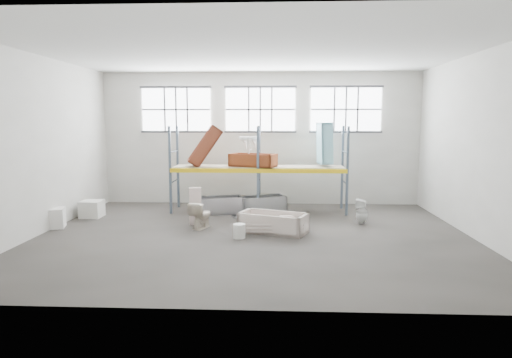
# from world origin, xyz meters

# --- Properties ---
(floor) EXTENTS (12.00, 10.00, 0.10)m
(floor) POSITION_xyz_m (0.00, 0.00, -0.05)
(floor) COLOR #4B4540
(floor) RESTS_ON ground
(ceiling) EXTENTS (12.00, 10.00, 0.10)m
(ceiling) POSITION_xyz_m (0.00, 0.00, 5.05)
(ceiling) COLOR silver
(ceiling) RESTS_ON ground
(wall_back) EXTENTS (12.00, 0.10, 5.00)m
(wall_back) POSITION_xyz_m (0.00, 5.05, 2.50)
(wall_back) COLOR #B3B0A6
(wall_back) RESTS_ON ground
(wall_front) EXTENTS (12.00, 0.10, 5.00)m
(wall_front) POSITION_xyz_m (0.00, -5.05, 2.50)
(wall_front) COLOR #A7A59B
(wall_front) RESTS_ON ground
(wall_left) EXTENTS (0.10, 10.00, 5.00)m
(wall_left) POSITION_xyz_m (-6.05, 0.00, 2.50)
(wall_left) COLOR #B3B0A6
(wall_left) RESTS_ON ground
(wall_right) EXTENTS (0.10, 10.00, 5.00)m
(wall_right) POSITION_xyz_m (6.05, 0.00, 2.50)
(wall_right) COLOR #9C9991
(wall_right) RESTS_ON ground
(window_left) EXTENTS (2.60, 0.04, 1.60)m
(window_left) POSITION_xyz_m (-3.20, 4.94, 3.60)
(window_left) COLOR white
(window_left) RESTS_ON wall_back
(window_mid) EXTENTS (2.60, 0.04, 1.60)m
(window_mid) POSITION_xyz_m (0.00, 4.94, 3.60)
(window_mid) COLOR white
(window_mid) RESTS_ON wall_back
(window_right) EXTENTS (2.60, 0.04, 1.60)m
(window_right) POSITION_xyz_m (3.20, 4.94, 3.60)
(window_right) COLOR white
(window_right) RESTS_ON wall_back
(rack_upright_la) EXTENTS (0.08, 0.08, 3.00)m
(rack_upright_la) POSITION_xyz_m (-3.00, 2.90, 1.50)
(rack_upright_la) COLOR slate
(rack_upright_la) RESTS_ON floor
(rack_upright_lb) EXTENTS (0.08, 0.08, 3.00)m
(rack_upright_lb) POSITION_xyz_m (-3.00, 4.10, 1.50)
(rack_upright_lb) COLOR slate
(rack_upright_lb) RESTS_ON floor
(rack_upright_ma) EXTENTS (0.08, 0.08, 3.00)m
(rack_upright_ma) POSITION_xyz_m (0.00, 2.90, 1.50)
(rack_upright_ma) COLOR slate
(rack_upright_ma) RESTS_ON floor
(rack_upright_mb) EXTENTS (0.08, 0.08, 3.00)m
(rack_upright_mb) POSITION_xyz_m (0.00, 4.10, 1.50)
(rack_upright_mb) COLOR slate
(rack_upright_mb) RESTS_ON floor
(rack_upright_ra) EXTENTS (0.08, 0.08, 3.00)m
(rack_upright_ra) POSITION_xyz_m (3.00, 2.90, 1.50)
(rack_upright_ra) COLOR slate
(rack_upright_ra) RESTS_ON floor
(rack_upright_rb) EXTENTS (0.08, 0.08, 3.00)m
(rack_upright_rb) POSITION_xyz_m (3.00, 4.10, 1.50)
(rack_upright_rb) COLOR slate
(rack_upright_rb) RESTS_ON floor
(rack_beam_front) EXTENTS (6.00, 0.10, 0.14)m
(rack_beam_front) POSITION_xyz_m (0.00, 2.90, 1.50)
(rack_beam_front) COLOR yellow
(rack_beam_front) RESTS_ON floor
(rack_beam_back) EXTENTS (6.00, 0.10, 0.14)m
(rack_beam_back) POSITION_xyz_m (0.00, 4.10, 1.50)
(rack_beam_back) COLOR yellow
(rack_beam_back) RESTS_ON floor
(shelf_deck) EXTENTS (5.90, 1.10, 0.03)m
(shelf_deck) POSITION_xyz_m (0.00, 3.50, 1.58)
(shelf_deck) COLOR gray
(shelf_deck) RESTS_ON floor
(wet_patch) EXTENTS (1.80, 1.80, 0.00)m
(wet_patch) POSITION_xyz_m (0.00, 2.70, 0.00)
(wet_patch) COLOR black
(wet_patch) RESTS_ON floor
(bathtub_beige) EXTENTS (2.09, 1.52, 0.56)m
(bathtub_beige) POSITION_xyz_m (0.54, 0.44, 0.28)
(bathtub_beige) COLOR beige
(bathtub_beige) RESTS_ON floor
(cistern_spare) EXTENTS (0.43, 0.28, 0.38)m
(cistern_spare) POSITION_xyz_m (0.94, 0.52, 0.28)
(cistern_spare) COLOR silver
(cistern_spare) RESTS_ON bathtub_beige
(sink_in_tub) EXTENTS (0.57, 0.57, 0.16)m
(sink_in_tub) POSITION_xyz_m (0.63, 0.48, 0.16)
(sink_in_tub) COLOR beige
(sink_in_tub) RESTS_ON bathtub_beige
(toilet_beige) EXTENTS (0.71, 0.89, 0.80)m
(toilet_beige) POSITION_xyz_m (-1.60, 0.81, 0.40)
(toilet_beige) COLOR #F0E1C8
(toilet_beige) RESTS_ON floor
(cistern_tall) EXTENTS (0.41, 0.31, 1.14)m
(cistern_tall) POSITION_xyz_m (-1.87, 1.33, 0.57)
(cistern_tall) COLOR beige
(cistern_tall) RESTS_ON floor
(toilet_white) EXTENTS (0.45, 0.45, 0.79)m
(toilet_white) POSITION_xyz_m (3.28, 1.62, 0.39)
(toilet_white) COLOR white
(toilet_white) RESTS_ON floor
(steel_tub_left) EXTENTS (1.72, 1.15, 0.58)m
(steel_tub_left) POSITION_xyz_m (-1.34, 3.04, 0.29)
(steel_tub_left) COLOR #B5B6BD
(steel_tub_left) RESTS_ON floor
(steel_tub_right) EXTENTS (1.72, 1.28, 0.57)m
(steel_tub_right) POSITION_xyz_m (0.15, 3.30, 0.29)
(steel_tub_right) COLOR #B5B8BD
(steel_tub_right) RESTS_ON floor
(rust_tub_flat) EXTENTS (1.74, 1.23, 0.44)m
(rust_tub_flat) POSITION_xyz_m (-0.19, 3.37, 1.82)
(rust_tub_flat) COLOR maroon
(rust_tub_flat) RESTS_ON shelf_deck
(rust_tub_tilted) EXTENTS (1.36, 0.97, 1.50)m
(rust_tub_tilted) POSITION_xyz_m (-1.88, 3.45, 2.29)
(rust_tub_tilted) COLOR brown
(rust_tub_tilted) RESTS_ON shelf_deck
(sink_on_shelf) EXTENTS (0.78, 0.68, 0.59)m
(sink_on_shelf) POSITION_xyz_m (-0.34, 3.25, 2.09)
(sink_on_shelf) COLOR white
(sink_on_shelf) RESTS_ON rust_tub_flat
(blue_tub_upright) EXTENTS (0.58, 0.75, 1.45)m
(blue_tub_upright) POSITION_xyz_m (2.30, 3.64, 2.40)
(blue_tub_upright) COLOR #85C8DC
(blue_tub_upright) RESTS_ON shelf_deck
(bucket) EXTENTS (0.38, 0.38, 0.39)m
(bucket) POSITION_xyz_m (-0.37, -0.27, 0.19)
(bucket) COLOR silver
(bucket) RESTS_ON floor
(carton_near) EXTENTS (0.84, 0.77, 0.59)m
(carton_near) POSITION_xyz_m (-6.05, 0.65, 0.30)
(carton_near) COLOR white
(carton_near) RESTS_ON floor
(carton_far) EXTENTS (0.67, 0.67, 0.55)m
(carton_far) POSITION_xyz_m (-5.49, 2.20, 0.28)
(carton_far) COLOR silver
(carton_far) RESTS_ON floor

